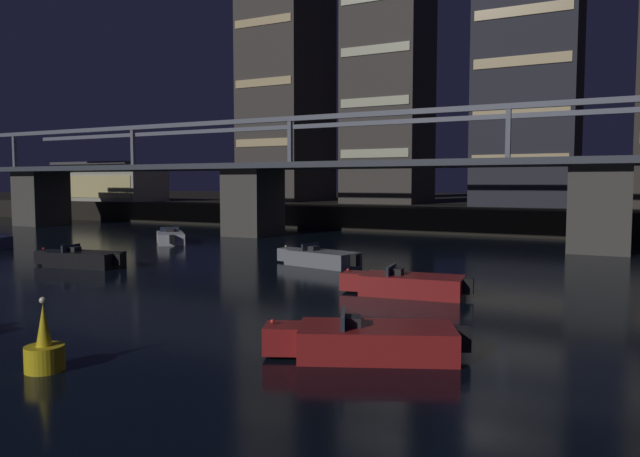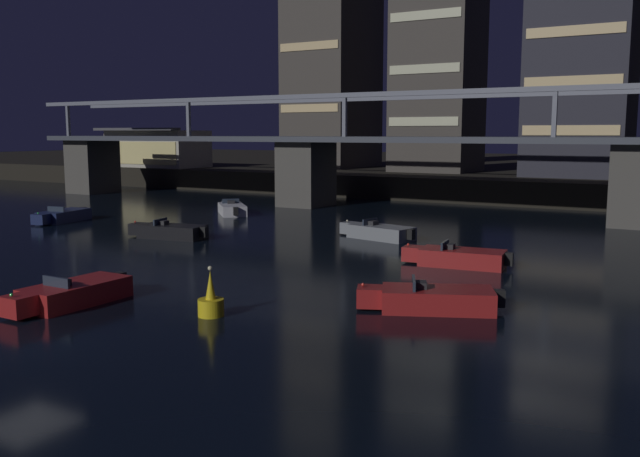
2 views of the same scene
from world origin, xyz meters
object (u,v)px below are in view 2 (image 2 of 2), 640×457
(tower_west_low, at_px, (333,20))
(speedboat_far_center, at_px, (232,209))
(speedboat_near_center, at_px, (458,257))
(tower_west_tall, at_px, (439,45))
(river_bridge, at_px, (453,160))
(waterfront_pavilion, at_px, (157,148))
(speedboat_near_left, at_px, (431,299))
(channel_buoy, at_px, (211,303))
(speedboat_near_right, at_px, (62,216))
(speedboat_mid_right, at_px, (378,232))
(speedboat_mid_center, at_px, (71,294))
(tower_central, at_px, (583,59))
(speedboat_far_left, at_px, (169,231))

(tower_west_low, bearing_deg, speedboat_far_center, -75.01)
(speedboat_near_center, bearing_deg, tower_west_tall, 111.94)
(river_bridge, relative_size, tower_west_tall, 3.17)
(waterfront_pavilion, distance_m, speedboat_near_left, 64.79)
(river_bridge, height_order, speedboat_near_center, river_bridge)
(waterfront_pavilion, height_order, channel_buoy, waterfront_pavilion)
(tower_west_low, relative_size, waterfront_pavilion, 2.84)
(tower_west_tall, relative_size, waterfront_pavilion, 2.17)
(speedboat_near_right, height_order, speedboat_mid_right, same)
(speedboat_mid_center, height_order, channel_buoy, channel_buoy)
(waterfront_pavilion, distance_m, speedboat_far_center, 33.78)
(speedboat_near_center, bearing_deg, speedboat_far_center, 152.74)
(tower_west_low, bearing_deg, tower_central, -7.85)
(waterfront_pavilion, relative_size, speedboat_far_center, 2.81)
(tower_west_tall, distance_m, speedboat_mid_center, 56.27)
(waterfront_pavilion, relative_size, speedboat_mid_center, 2.39)
(tower_west_low, height_order, speedboat_mid_right, tower_west_low)
(speedboat_mid_right, distance_m, channel_buoy, 18.93)
(speedboat_near_right, height_order, speedboat_far_center, same)
(waterfront_pavilion, relative_size, channel_buoy, 7.05)
(waterfront_pavilion, bearing_deg, speedboat_near_right, -57.58)
(tower_west_low, xyz_separation_m, speedboat_near_left, (32.34, -50.93, -19.23))
(tower_central, xyz_separation_m, speedboat_far_left, (-16.68, -38.75, -12.76))
(speedboat_near_center, xyz_separation_m, speedboat_near_right, (-29.84, 1.71, 0.00))
(tower_west_tall, bearing_deg, speedboat_far_center, -102.41)
(tower_central, relative_size, waterfront_pavilion, 1.79)
(waterfront_pavilion, xyz_separation_m, speedboat_far_left, (30.96, -31.92, -4.02))
(tower_west_low, bearing_deg, speedboat_mid_center, -70.05)
(river_bridge, height_order, speedboat_far_left, river_bridge)
(speedboat_near_center, relative_size, speedboat_far_left, 1.00)
(river_bridge, relative_size, speedboat_near_right, 16.36)
(river_bridge, height_order, waterfront_pavilion, river_bridge)
(speedboat_near_right, xyz_separation_m, speedboat_far_left, (11.94, -1.97, 0.00))
(speedboat_mid_right, bearing_deg, speedboat_near_left, -58.30)
(speedboat_far_center, relative_size, channel_buoy, 2.50)
(waterfront_pavilion, distance_m, speedboat_mid_center, 60.42)
(tower_west_low, distance_m, speedboat_mid_center, 63.43)
(tower_west_low, bearing_deg, channel_buoy, -64.85)
(speedboat_near_left, xyz_separation_m, speedboat_far_center, (-24.01, 19.82, 0.00))
(tower_west_tall, distance_m, tower_central, 14.93)
(tower_central, height_order, speedboat_far_left, tower_central)
(river_bridge, bearing_deg, speedboat_mid_center, -94.47)
(river_bridge, distance_m, speedboat_near_left, 29.82)
(river_bridge, relative_size, tower_west_low, 2.42)
(speedboat_near_left, height_order, speedboat_mid_right, same)
(speedboat_far_left, bearing_deg, river_bridge, 61.80)
(river_bridge, bearing_deg, speedboat_mid_right, -88.90)
(tower_central, xyz_separation_m, speedboat_near_center, (1.22, -38.48, -12.76))
(tower_west_low, xyz_separation_m, tower_central, (29.23, -4.03, -6.47))
(speedboat_mid_center, bearing_deg, tower_west_low, 109.95)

